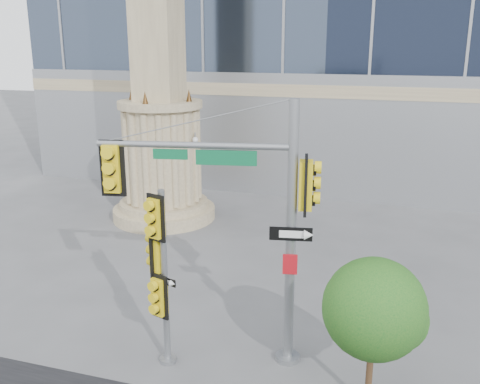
% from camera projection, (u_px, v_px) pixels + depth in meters
% --- Properties ---
extents(ground, '(120.00, 120.00, 0.00)m').
position_uv_depth(ground, '(228.00, 349.00, 13.41)').
color(ground, '#545456').
rests_on(ground, ground).
extents(monument, '(4.40, 4.40, 16.60)m').
position_uv_depth(monument, '(160.00, 90.00, 21.91)').
color(monument, gray).
rests_on(monument, ground).
extents(main_signal_pole, '(4.84, 1.33, 6.29)m').
position_uv_depth(main_signal_pole, '(241.00, 205.00, 12.04)').
color(main_signal_pole, slate).
rests_on(main_signal_pole, ground).
extents(secondary_signal_pole, '(0.74, 0.68, 4.31)m').
position_uv_depth(secondary_signal_pole, '(160.00, 265.00, 12.16)').
color(secondary_signal_pole, slate).
rests_on(secondary_signal_pole, ground).
extents(street_tree, '(2.14, 2.09, 3.33)m').
position_uv_depth(street_tree, '(376.00, 313.00, 10.73)').
color(street_tree, gray).
rests_on(street_tree, ground).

